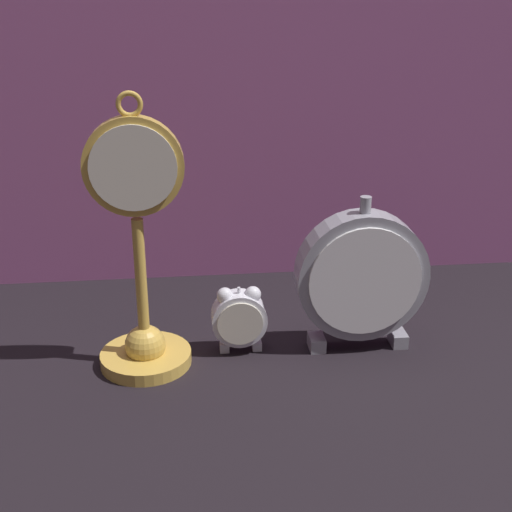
% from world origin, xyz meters
% --- Properties ---
extents(ground_plane, '(4.00, 4.00, 0.00)m').
position_xyz_m(ground_plane, '(0.00, 0.00, 0.00)').
color(ground_plane, black).
extents(fabric_backdrop_drape, '(1.67, 0.01, 0.65)m').
position_xyz_m(fabric_backdrop_drape, '(0.00, 0.33, 0.33)').
color(fabric_backdrop_drape, '#8E4C7F').
rests_on(fabric_backdrop_drape, ground_plane).
extents(pocket_watch_on_stand, '(0.12, 0.11, 0.34)m').
position_xyz_m(pocket_watch_on_stand, '(-0.14, 0.05, 0.12)').
color(pocket_watch_on_stand, gold).
rests_on(pocket_watch_on_stand, ground_plane).
extents(alarm_clock_twin_bell, '(0.07, 0.03, 0.09)m').
position_xyz_m(alarm_clock_twin_bell, '(-0.02, 0.07, 0.05)').
color(alarm_clock_twin_bell, silver).
rests_on(alarm_clock_twin_bell, ground_plane).
extents(mantel_clock_silver, '(0.17, 0.04, 0.21)m').
position_xyz_m(mantel_clock_silver, '(0.13, 0.06, 0.10)').
color(mantel_clock_silver, gray).
rests_on(mantel_clock_silver, ground_plane).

